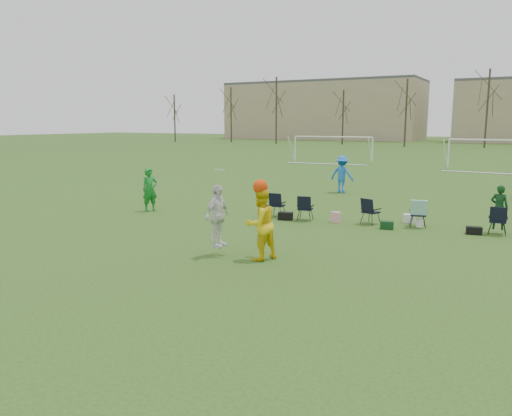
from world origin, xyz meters
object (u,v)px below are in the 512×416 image
Objects in this scene: goal_left at (333,142)px; goal_mid at (500,146)px; fielder_blue at (342,174)px; fielder_green_near at (150,190)px; center_contest at (245,220)px.

goal_mid is (14.00, -2.00, 0.00)m from goal_left.
goal_left is (-7.33, 18.52, 0.94)m from fielder_blue.
goal_left reaches higher than fielder_green_near.
fielder_green_near is 28.50m from goal_mid.
fielder_blue is 0.27× the size of goal_mid.
fielder_blue is (5.21, 9.37, 0.07)m from fielder_green_near.
goal_left and goal_mid have the same top height.
fielder_green_near is at bearing -110.64° from goal_mid.
center_contest is (2.02, -13.86, 0.09)m from fielder_blue.
fielder_green_near is 0.25× the size of goal_left.
fielder_green_near is at bearing 148.17° from center_contest.
fielder_blue is 0.27× the size of goal_left.
fielder_blue is at bearing -2.85° from fielder_green_near.
center_contest is at bearing 100.08° from fielder_blue.
fielder_blue reaches higher than fielder_green_near.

